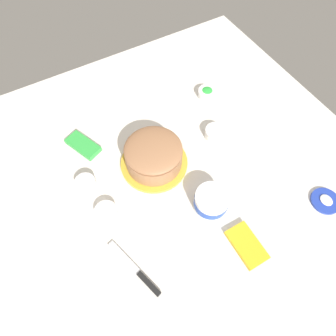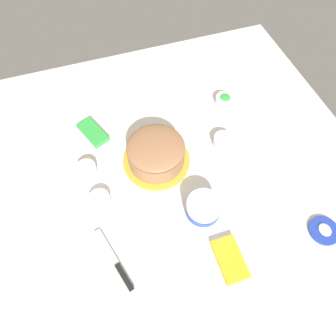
{
  "view_description": "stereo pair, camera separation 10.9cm",
  "coord_description": "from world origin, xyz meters",
  "px_view_note": "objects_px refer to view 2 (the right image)",
  "views": [
    {
      "loc": [
        -0.45,
        0.29,
        0.98
      ],
      "look_at": [
        0.03,
        0.01,
        0.04
      ],
      "focal_mm": 30.93,
      "sensor_mm": 36.0,
      "label": 1
    },
    {
      "loc": [
        -0.49,
        0.19,
        0.98
      ],
      "look_at": [
        0.03,
        0.01,
        0.04
      ],
      "focal_mm": 30.93,
      "sensor_mm": 36.0,
      "label": 2
    }
  ],
  "objects_px": {
    "sprinkle_bowl_green": "(225,100)",
    "sprinkle_bowl_blue": "(99,200)",
    "sprinkle_bowl_orange": "(224,141)",
    "spreading_knife": "(117,264)",
    "frosting_tub": "(203,208)",
    "frosting_tub_lid": "(324,230)",
    "candy_box_lower": "(230,259)",
    "candy_box_upper": "(93,132)",
    "sprinkle_bowl_rainbow": "(86,170)",
    "frosted_cake": "(156,154)"
  },
  "relations": [
    {
      "from": "frosting_tub",
      "to": "sprinkle_bowl_blue",
      "type": "height_order",
      "value": "frosting_tub"
    },
    {
      "from": "candy_box_lower",
      "to": "sprinkle_bowl_orange",
      "type": "bearing_deg",
      "value": -20.77
    },
    {
      "from": "sprinkle_bowl_orange",
      "to": "sprinkle_bowl_rainbow",
      "type": "bearing_deg",
      "value": 85.59
    },
    {
      "from": "frosted_cake",
      "to": "sprinkle_bowl_green",
      "type": "height_order",
      "value": "frosted_cake"
    },
    {
      "from": "candy_box_upper",
      "to": "frosted_cake",
      "type": "bearing_deg",
      "value": -158.22
    },
    {
      "from": "spreading_knife",
      "to": "candy_box_lower",
      "type": "xyz_separation_m",
      "value": [
        -0.1,
        -0.36,
        0.0
      ]
    },
    {
      "from": "frosted_cake",
      "to": "sprinkle_bowl_orange",
      "type": "xyz_separation_m",
      "value": [
        -0.01,
        -0.29,
        -0.03
      ]
    },
    {
      "from": "sprinkle_bowl_rainbow",
      "to": "sprinkle_bowl_green",
      "type": "relative_size",
      "value": 0.97
    },
    {
      "from": "sprinkle_bowl_rainbow",
      "to": "sprinkle_bowl_green",
      "type": "bearing_deg",
      "value": -75.84
    },
    {
      "from": "spreading_knife",
      "to": "candy_box_upper",
      "type": "distance_m",
      "value": 0.56
    },
    {
      "from": "sprinkle_bowl_blue",
      "to": "frosted_cake",
      "type": "bearing_deg",
      "value": -67.78
    },
    {
      "from": "frosted_cake",
      "to": "sprinkle_bowl_blue",
      "type": "relative_size",
      "value": 3.3
    },
    {
      "from": "sprinkle_bowl_orange",
      "to": "candy_box_upper",
      "type": "relative_size",
      "value": 0.59
    },
    {
      "from": "sprinkle_bowl_blue",
      "to": "frosting_tub_lid",
      "type": "bearing_deg",
      "value": -116.23
    },
    {
      "from": "spreading_knife",
      "to": "candy_box_lower",
      "type": "distance_m",
      "value": 0.37
    },
    {
      "from": "frosted_cake",
      "to": "sprinkle_bowl_blue",
      "type": "height_order",
      "value": "frosted_cake"
    },
    {
      "from": "spreading_knife",
      "to": "sprinkle_bowl_green",
      "type": "bearing_deg",
      "value": -48.96
    },
    {
      "from": "spreading_knife",
      "to": "sprinkle_bowl_orange",
      "type": "bearing_deg",
      "value": -57.56
    },
    {
      "from": "frosting_tub",
      "to": "sprinkle_bowl_green",
      "type": "relative_size",
      "value": 1.54
    },
    {
      "from": "frosting_tub_lid",
      "to": "sprinkle_bowl_orange",
      "type": "relative_size",
      "value": 1.23
    },
    {
      "from": "sprinkle_bowl_orange",
      "to": "sprinkle_bowl_blue",
      "type": "distance_m",
      "value": 0.54
    },
    {
      "from": "candy_box_upper",
      "to": "sprinkle_bowl_blue",
      "type": "bearing_deg",
      "value": 150.87
    },
    {
      "from": "sprinkle_bowl_orange",
      "to": "sprinkle_bowl_blue",
      "type": "xyz_separation_m",
      "value": [
        -0.1,
        0.53,
        -0.0
      ]
    },
    {
      "from": "frosting_tub",
      "to": "sprinkle_bowl_blue",
      "type": "relative_size",
      "value": 1.55
    },
    {
      "from": "sprinkle_bowl_blue",
      "to": "candy_box_upper",
      "type": "distance_m",
      "value": 0.32
    },
    {
      "from": "sprinkle_bowl_rainbow",
      "to": "candy_box_lower",
      "type": "relative_size",
      "value": 0.54
    },
    {
      "from": "frosted_cake",
      "to": "frosting_tub_lid",
      "type": "relative_size",
      "value": 2.5
    },
    {
      "from": "candy_box_lower",
      "to": "sprinkle_bowl_green",
      "type": "bearing_deg",
      "value": -21.98
    },
    {
      "from": "spreading_knife",
      "to": "sprinkle_bowl_orange",
      "type": "distance_m",
      "value": 0.62
    },
    {
      "from": "sprinkle_bowl_orange",
      "to": "candy_box_lower",
      "type": "relative_size",
      "value": 0.59
    },
    {
      "from": "spreading_knife",
      "to": "frosting_tub",
      "type": "bearing_deg",
      "value": -76.27
    },
    {
      "from": "spreading_knife",
      "to": "sprinkle_bowl_orange",
      "type": "relative_size",
      "value": 2.7
    },
    {
      "from": "candy_box_lower",
      "to": "sprinkle_bowl_blue",
      "type": "bearing_deg",
      "value": 47.38
    },
    {
      "from": "frosting_tub_lid",
      "to": "spreading_knife",
      "type": "xyz_separation_m",
      "value": [
        0.11,
        0.71,
        -0.0
      ]
    },
    {
      "from": "frosting_tub_lid",
      "to": "sprinkle_bowl_orange",
      "type": "xyz_separation_m",
      "value": [
        0.45,
        0.18,
        0.02
      ]
    },
    {
      "from": "sprinkle_bowl_green",
      "to": "sprinkle_bowl_orange",
      "type": "relative_size",
      "value": 0.94
    },
    {
      "from": "frosted_cake",
      "to": "sprinkle_bowl_rainbow",
      "type": "height_order",
      "value": "frosted_cake"
    },
    {
      "from": "frosting_tub_lid",
      "to": "sprinkle_bowl_blue",
      "type": "bearing_deg",
      "value": 63.77
    },
    {
      "from": "candy_box_upper",
      "to": "sprinkle_bowl_rainbow",
      "type": "bearing_deg",
      "value": 139.55
    },
    {
      "from": "spreading_knife",
      "to": "candy_box_lower",
      "type": "height_order",
      "value": "candy_box_lower"
    },
    {
      "from": "frosting_tub_lid",
      "to": "candy_box_lower",
      "type": "height_order",
      "value": "candy_box_lower"
    },
    {
      "from": "frosted_cake",
      "to": "spreading_knife",
      "type": "xyz_separation_m",
      "value": [
        -0.34,
        0.24,
        -0.05
      ]
    },
    {
      "from": "sprinkle_bowl_orange",
      "to": "sprinkle_bowl_blue",
      "type": "bearing_deg",
      "value": 100.2
    },
    {
      "from": "sprinkle_bowl_rainbow",
      "to": "sprinkle_bowl_blue",
      "type": "xyz_separation_m",
      "value": [
        -0.14,
        -0.02,
        -0.0
      ]
    },
    {
      "from": "frosting_tub",
      "to": "sprinkle_bowl_rainbow",
      "type": "xyz_separation_m",
      "value": [
        0.3,
        0.36,
        -0.02
      ]
    },
    {
      "from": "sprinkle_bowl_green",
      "to": "sprinkle_bowl_blue",
      "type": "relative_size",
      "value": 1.01
    },
    {
      "from": "frosted_cake",
      "to": "candy_box_upper",
      "type": "bearing_deg",
      "value": 44.68
    },
    {
      "from": "frosting_tub_lid",
      "to": "candy_box_lower",
      "type": "xyz_separation_m",
      "value": [
        0.01,
        0.35,
        0.0
      ]
    },
    {
      "from": "frosted_cake",
      "to": "frosting_tub",
      "type": "height_order",
      "value": "frosted_cake"
    },
    {
      "from": "frosting_tub_lid",
      "to": "sprinkle_bowl_blue",
      "type": "relative_size",
      "value": 1.32
    }
  ]
}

